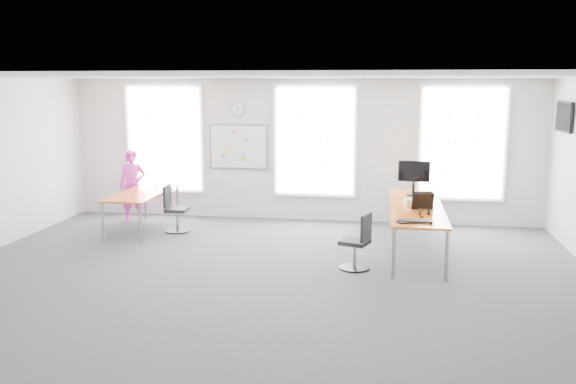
% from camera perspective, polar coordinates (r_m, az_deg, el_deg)
% --- Properties ---
extents(floor, '(10.00, 10.00, 0.00)m').
position_cam_1_polar(floor, '(9.36, -2.27, -7.90)').
color(floor, '#2D2E32').
rests_on(floor, ground).
extents(ceiling, '(10.00, 10.00, 0.00)m').
position_cam_1_polar(ceiling, '(8.90, -2.41, 10.79)').
color(ceiling, silver).
rests_on(ceiling, ground).
extents(wall_back, '(10.00, 0.00, 10.00)m').
position_cam_1_polar(wall_back, '(12.92, 1.21, 3.94)').
color(wall_back, silver).
rests_on(wall_back, ground).
extents(wall_front, '(10.00, 0.00, 10.00)m').
position_cam_1_polar(wall_front, '(5.24, -11.16, -5.59)').
color(wall_front, silver).
rests_on(wall_front, ground).
extents(window_left, '(1.60, 0.06, 2.20)m').
position_cam_1_polar(window_left, '(13.61, -11.45, 4.91)').
color(window_left, silver).
rests_on(window_left, wall_back).
extents(window_mid, '(1.60, 0.06, 2.20)m').
position_cam_1_polar(window_mid, '(12.83, 2.53, 4.79)').
color(window_mid, silver).
rests_on(window_mid, wall_back).
extents(window_right, '(1.60, 0.06, 2.20)m').
position_cam_1_polar(window_right, '(12.83, 15.99, 4.41)').
color(window_right, silver).
rests_on(window_right, wall_back).
extents(desk_right, '(0.89, 3.34, 0.81)m').
position_cam_1_polar(desk_right, '(10.78, 11.89, -1.52)').
color(desk_right, '#B44C16').
rests_on(desk_right, ground).
extents(desk_left, '(0.85, 2.12, 0.77)m').
position_cam_1_polar(desk_left, '(12.42, -13.46, -0.29)').
color(desk_left, '#B44C16').
rests_on(desk_left, ground).
extents(chair_right, '(0.52, 0.52, 0.91)m').
position_cam_1_polar(chair_right, '(9.66, 6.56, -4.94)').
color(chair_right, black).
rests_on(chair_right, ground).
extents(chair_left, '(0.49, 0.49, 0.92)m').
position_cam_1_polar(chair_left, '(12.21, -10.58, -1.81)').
color(chair_left, black).
rests_on(chair_left, ground).
extents(person, '(0.64, 0.51, 1.52)m').
position_cam_1_polar(person, '(13.26, -14.32, 0.56)').
color(person, '#D92DB6').
rests_on(person, ground).
extents(whiteboard, '(1.20, 0.03, 0.90)m').
position_cam_1_polar(whiteboard, '(13.14, -4.66, 4.23)').
color(whiteboard, white).
rests_on(whiteboard, wall_back).
extents(wall_clock, '(0.30, 0.04, 0.30)m').
position_cam_1_polar(wall_clock, '(13.08, -4.71, 7.72)').
color(wall_clock, gray).
rests_on(wall_clock, wall_back).
extents(tv, '(0.06, 0.90, 0.55)m').
position_cam_1_polar(tv, '(12.15, 24.45, 6.43)').
color(tv, black).
rests_on(tv, wall_right).
extents(keyboard, '(0.50, 0.31, 0.02)m').
position_cam_1_polar(keyboard, '(9.46, 11.56, -2.74)').
color(keyboard, black).
rests_on(keyboard, desk_right).
extents(mouse, '(0.10, 0.13, 0.04)m').
position_cam_1_polar(mouse, '(9.41, 13.23, -2.80)').
color(mouse, black).
rests_on(mouse, desk_right).
extents(lens_cap, '(0.08, 0.08, 0.01)m').
position_cam_1_polar(lens_cap, '(9.85, 12.40, -2.31)').
color(lens_cap, black).
rests_on(lens_cap, desk_right).
extents(headphones, '(0.18, 0.10, 0.11)m').
position_cam_1_polar(headphones, '(10.03, 12.58, -1.83)').
color(headphones, black).
rests_on(headphones, desk_right).
extents(laptop_sleeve, '(0.37, 0.26, 0.30)m').
position_cam_1_polar(laptop_sleeve, '(10.42, 12.48, -0.83)').
color(laptop_sleeve, black).
rests_on(laptop_sleeve, desk_right).
extents(paper_stack, '(0.36, 0.31, 0.11)m').
position_cam_1_polar(paper_stack, '(10.79, 11.66, -0.92)').
color(paper_stack, beige).
rests_on(paper_stack, desk_right).
extents(monitor, '(0.59, 0.24, 0.66)m').
position_cam_1_polar(monitor, '(11.66, 11.70, 1.60)').
color(monitor, black).
rests_on(monitor, desk_right).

